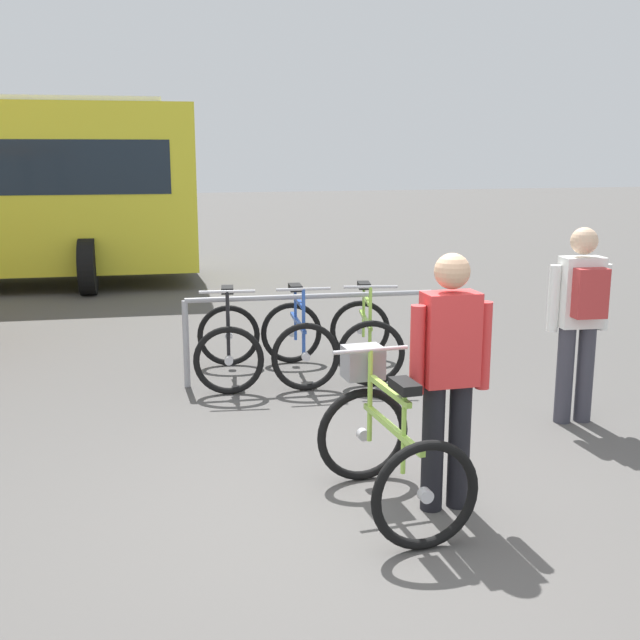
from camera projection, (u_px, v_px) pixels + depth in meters
The scene contains 8 objects.
ground_plane at pixel (354, 520), 4.85m from camera, with size 80.00×80.00×0.00m, color #514F4C.
bike_rack_rail at pixel (311, 318), 7.70m from camera, with size 2.50×0.26×0.88m.
racked_bike_black at pixel (229, 344), 7.78m from camera, with size 0.82×1.19×0.97m.
racked_bike_blue at pixel (298, 340), 7.91m from camera, with size 0.77×1.16×0.97m.
racked_bike_lime at pixel (365, 337), 8.03m from camera, with size 0.88×1.23×0.98m.
featured_bicycle at pixel (386, 440), 4.96m from camera, with size 0.69×1.18×0.97m.
person_with_featured_bike at pixel (449, 371), 4.84m from camera, with size 0.53×0.22×1.64m.
pedestrian_with_backpack at pixel (580, 313), 6.41m from camera, with size 0.53×0.36×1.64m.
Camera 1 is at (-1.40, -4.26, 2.23)m, focal length 43.97 mm.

